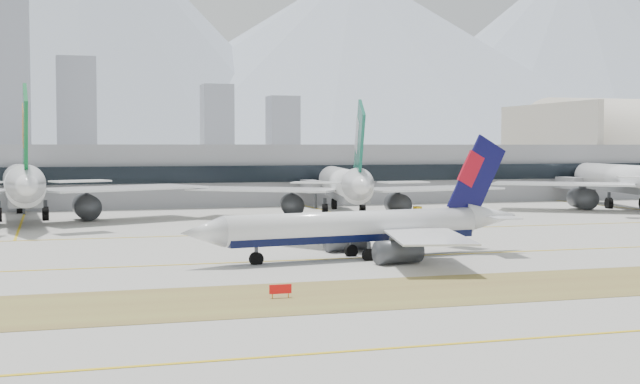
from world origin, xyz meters
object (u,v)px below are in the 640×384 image
object	(u,v)px
taxiing_airliner	(365,228)
widebody_china_air	(629,181)
widebody_eva	(22,187)
terminal	(216,173)
widebody_cathay	(344,186)

from	to	relation	value
taxiing_airliner	widebody_china_air	world-z (taller)	widebody_china_air
widebody_eva	terminal	size ratio (longest dim) A/B	0.26
taxiing_airliner	widebody_eva	distance (m)	85.50
widebody_eva	widebody_china_air	size ratio (longest dim) A/B	1.07
widebody_cathay	widebody_china_air	distance (m)	70.21
taxiing_airliner	widebody_china_air	distance (m)	112.66
taxiing_airliner	widebody_eva	world-z (taller)	widebody_eva
widebody_cathay	terminal	world-z (taller)	widebody_cathay
taxiing_airliner	widebody_cathay	distance (m)	70.14
widebody_eva	terminal	world-z (taller)	widebody_eva
widebody_eva	terminal	bearing A→B (deg)	-47.85
widebody_cathay	widebody_china_air	size ratio (longest dim) A/B	0.97
widebody_eva	widebody_cathay	bearing A→B (deg)	-98.04
widebody_china_air	widebody_eva	bearing A→B (deg)	100.75
taxiing_airliner	terminal	distance (m)	120.11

